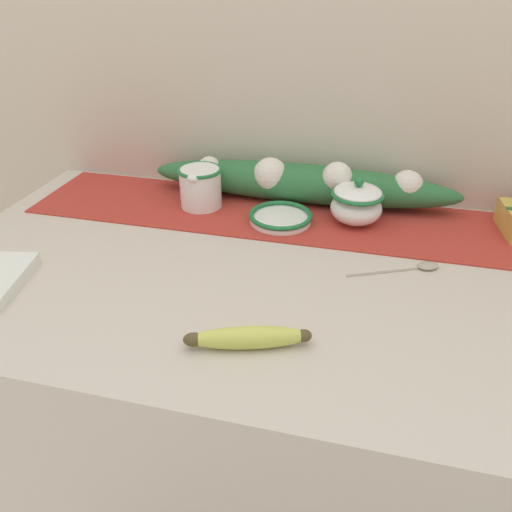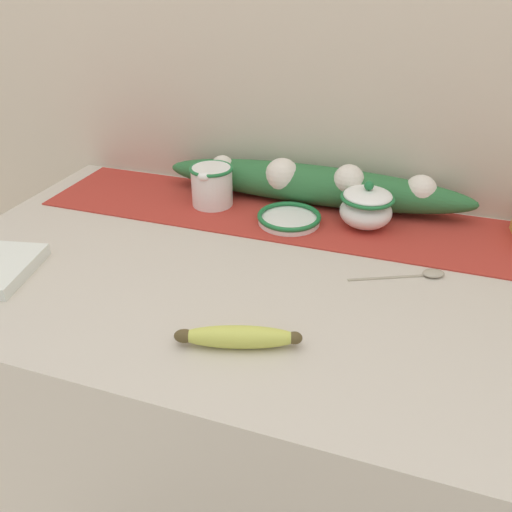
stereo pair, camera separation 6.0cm
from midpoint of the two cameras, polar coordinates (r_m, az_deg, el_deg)
name	(u,v)px [view 1 (the left image)]	position (r m, az deg, el deg)	size (l,w,h in m)	color
countertop	(269,439)	(1.24, 0.03, -20.23)	(1.30, 0.72, 0.94)	beige
back_wall	(311,81)	(1.17, 4.77, 19.26)	(2.10, 0.04, 2.40)	beige
table_runner	(294,216)	(1.11, 2.83, 4.54)	(1.19, 0.25, 0.00)	#B23328
cream_pitcher	(201,186)	(1.15, -7.84, 7.96)	(0.10, 0.12, 0.09)	white
sugar_bowl	(357,203)	(1.08, 9.87, 5.92)	(0.11, 0.11, 0.10)	white
small_dish	(281,217)	(1.08, 1.25, 4.44)	(0.14, 0.14, 0.02)	white
banana	(248,338)	(0.74, -3.29, -9.36)	(0.19, 0.08, 0.03)	#CCD156
spoon	(422,267)	(0.96, 16.75, -1.21)	(0.17, 0.09, 0.01)	#A89E89
poinsettia_garland	(303,182)	(1.16, 3.88, 8.40)	(0.72, 0.10, 0.11)	#2D6B38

